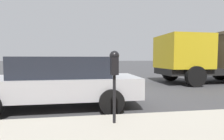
% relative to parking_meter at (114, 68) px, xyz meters
% --- Properties ---
extents(ground_plane, '(220.00, 220.00, 0.00)m').
position_rel_parking_meter_xyz_m(ground_plane, '(2.71, 0.86, -1.22)').
color(ground_plane, '#424244').
extents(parking_meter, '(0.21, 0.19, 1.43)m').
position_rel_parking_meter_xyz_m(parking_meter, '(0.00, 0.00, 0.00)').
color(parking_meter, black).
rests_on(parking_meter, sidewalk).
extents(car_silver, '(2.06, 4.61, 1.45)m').
position_rel_parking_meter_xyz_m(car_silver, '(1.82, 1.29, -0.45)').
color(car_silver, '#B7BABF').
rests_on(car_silver, ground_plane).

